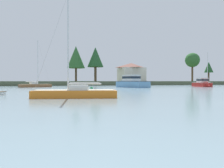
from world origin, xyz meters
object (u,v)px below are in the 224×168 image
sailboat_orange (75,95)px  sailboat_wood (35,86)px  cruiser_red (203,85)px  mooring_buoy_green (92,88)px  sailboat_cream (207,85)px  cruiser_skyblue (130,84)px

sailboat_orange → sailboat_wood: 34.98m
sailboat_wood → sailboat_orange: bearing=-82.6°
cruiser_red → sailboat_orange: (-35.75, -26.06, -0.32)m
sailboat_wood → mooring_buoy_green: size_ratio=20.56×
sailboat_orange → mooring_buoy_green: bearing=74.3°
sailboat_cream → sailboat_orange: size_ratio=1.17×
mooring_buoy_green → sailboat_orange: bearing=-105.7°
sailboat_cream → cruiser_red: 14.21m
cruiser_red → mooring_buoy_green: bearing=-171.8°
cruiser_skyblue → sailboat_wood: bearing=159.7°
sailboat_orange → cruiser_skyblue: bearing=59.1°
cruiser_red → sailboat_orange: bearing=-143.9°
sailboat_orange → mooring_buoy_green: 22.64m
cruiser_skyblue → sailboat_wood: 22.09m
cruiser_skyblue → sailboat_orange: (-16.19, -27.03, -0.47)m
cruiser_red → sailboat_cream: bearing=44.1°
cruiser_red → mooring_buoy_green: 29.94m
mooring_buoy_green → sailboat_cream: bearing=19.6°
sailboat_cream → cruiser_skyblue: 31.07m
sailboat_wood → mooring_buoy_green: sailboat_wood is taller
sailboat_cream → sailboat_orange: 58.34m
cruiser_red → sailboat_wood: sailboat_wood is taller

